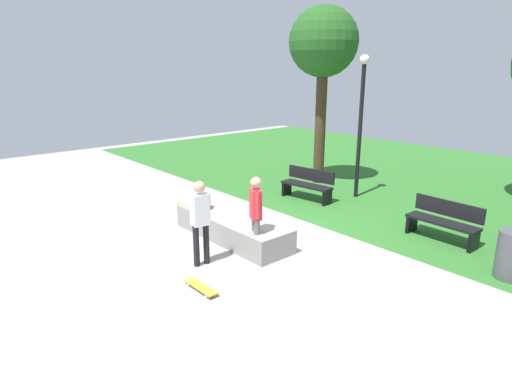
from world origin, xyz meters
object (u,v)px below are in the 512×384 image
park_bench_by_oak (308,184)px  tree_tall_oak (324,45)px  skateboard_by_ledge (201,287)px  skater_watching (256,211)px  park_bench_far_right (444,220)px  lamp_post (361,113)px  backpack_on_ledge (205,202)px  skateboard_spare (190,205)px  skater_performing_trick (200,217)px  concrete_ledge (232,228)px

park_bench_by_oak → tree_tall_oak: (-1.13, 1.77, 3.97)m
skateboard_by_ledge → tree_tall_oak: bearing=116.5°
skater_watching → tree_tall_oak: size_ratio=0.30×
park_bench_far_right → lamp_post: bearing=158.3°
backpack_on_ledge → tree_tall_oak: 6.75m
park_bench_far_right → park_bench_by_oak: same height
skateboard_by_ledge → skateboard_spare: (-4.14, 2.44, 0.00)m
skateboard_by_ledge → skateboard_spare: 4.81m
skateboard_by_ledge → skateboard_spare: bearing=149.5°
skater_performing_trick → skater_watching: (0.40, 1.08, -0.02)m
concrete_ledge → lamp_post: bearing=92.1°
backpack_on_ledge → lamp_post: (0.71, 5.02, 1.84)m
concrete_ledge → backpack_on_ledge: bearing=-172.1°
backpack_on_ledge → park_bench_by_oak: (-0.06, 3.71, -0.21)m
skater_performing_trick → skater_watching: 1.15m
backpack_on_ledge → skateboard_by_ledge: 3.08m
skateboard_spare → tree_tall_oak: 6.54m
skater_performing_trick → tree_tall_oak: size_ratio=0.30×
concrete_ledge → skater_performing_trick: bearing=-62.5°
skater_performing_trick → park_bench_far_right: skater_performing_trick is taller
skateboard_spare → lamp_post: (2.43, 4.37, 2.46)m
skateboard_by_ledge → lamp_post: lamp_post is taller
lamp_post → skateboard_by_ledge: bearing=-75.9°
backpack_on_ledge → concrete_ledge: bearing=-126.4°
backpack_on_ledge → skater_watching: (1.96, -0.10, 0.31)m
skater_performing_trick → park_bench_by_oak: (-1.63, 4.89, -0.53)m
skater_performing_trick → park_bench_far_right: (2.54, 4.85, -0.53)m
skater_watching → lamp_post: 5.49m
skateboard_spare → lamp_post: bearing=60.9°
skateboard_spare → park_bench_by_oak: bearing=61.6°
skater_performing_trick → skater_watching: bearing=69.7°
skateboard_by_ledge → tree_tall_oak: tree_tall_oak is taller
park_bench_far_right → park_bench_by_oak: size_ratio=0.98×
skater_watching → concrete_ledge: bearing=168.4°
skater_performing_trick → skateboard_spare: (-3.28, 1.83, -0.95)m
concrete_ledge → backpack_on_ledge: 0.99m
park_bench_far_right → backpack_on_ledge: bearing=-138.2°
park_bench_by_oak → skater_performing_trick: bearing=-71.6°
skater_watching → park_bench_by_oak: 4.34m
park_bench_far_right → tree_tall_oak: size_ratio=0.28×
concrete_ledge → lamp_post: size_ratio=0.76×
park_bench_far_right → lamp_post: size_ratio=0.39×
park_bench_by_oak → skateboard_by_ledge: bearing=-65.6°
backpack_on_ledge → skater_performing_trick: size_ratio=0.19×
skater_watching → lamp_post: (-1.25, 5.12, 1.53)m
backpack_on_ledge → park_bench_far_right: 5.51m
skateboard_spare → skater_watching: bearing=-11.6°
backpack_on_ledge → park_bench_by_oak: 3.71m
concrete_ledge → park_bench_by_oak: park_bench_by_oak is taller
park_bench_far_right → tree_tall_oak: 6.87m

